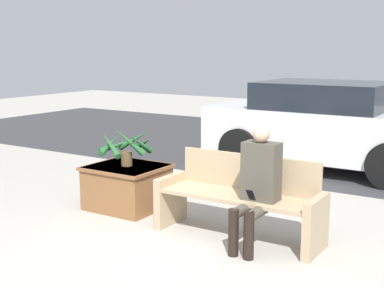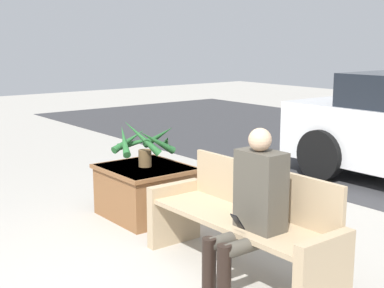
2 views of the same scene
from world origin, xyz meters
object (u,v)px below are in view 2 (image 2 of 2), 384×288
object	(u,v)px
person_seated	(252,205)
planter_box	(146,190)
bench	(243,223)
potted_plant	(145,142)

from	to	relation	value
person_seated	planter_box	xyz separation A→B (m)	(-1.97, 0.35, -0.38)
bench	planter_box	size ratio (longest dim) A/B	1.97
person_seated	bench	bearing A→B (deg)	146.49
bench	planter_box	distance (m)	1.70
bench	potted_plant	distance (m)	1.75
planter_box	potted_plant	bearing A→B (deg)	133.31
planter_box	bench	bearing A→B (deg)	-5.35
bench	person_seated	size ratio (longest dim) A/B	1.46
person_seated	potted_plant	size ratio (longest dim) A/B	1.80
bench	planter_box	xyz separation A→B (m)	(-1.69, 0.16, -0.13)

